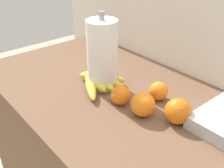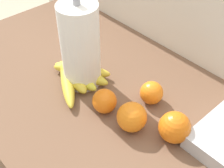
% 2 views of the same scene
% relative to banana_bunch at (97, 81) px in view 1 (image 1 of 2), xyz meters
% --- Properties ---
extents(wall_back, '(1.86, 0.06, 1.30)m').
position_rel_banana_bunch_xyz_m(wall_back, '(0.23, 0.37, -0.24)').
color(wall_back, silver).
rests_on(wall_back, ground).
extents(banana_bunch, '(0.21, 0.21, 0.04)m').
position_rel_banana_bunch_xyz_m(banana_bunch, '(0.00, 0.00, 0.00)').
color(banana_bunch, gold).
rests_on(banana_bunch, counter).
extents(orange_far_right, '(0.07, 0.07, 0.07)m').
position_rel_banana_bunch_xyz_m(orange_far_right, '(0.22, 0.10, 0.01)').
color(orange_far_right, orange).
rests_on(orange_far_right, counter).
extents(orange_front, '(0.07, 0.07, 0.07)m').
position_rel_banana_bunch_xyz_m(orange_front, '(0.15, -0.02, 0.01)').
color(orange_front, orange).
rests_on(orange_front, counter).
extents(orange_center, '(0.08, 0.08, 0.08)m').
position_rel_banana_bunch_xyz_m(orange_center, '(0.34, 0.05, 0.02)').
color(orange_center, orange).
rests_on(orange_center, counter).
extents(orange_right, '(0.08, 0.08, 0.08)m').
position_rel_banana_bunch_xyz_m(orange_right, '(0.25, -0.01, 0.02)').
color(orange_right, orange).
rests_on(orange_right, counter).
extents(paper_towel_roll, '(0.11, 0.11, 0.29)m').
position_rel_banana_bunch_xyz_m(paper_towel_roll, '(0.01, 0.02, 0.11)').
color(paper_towel_roll, white).
rests_on(paper_towel_roll, counter).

